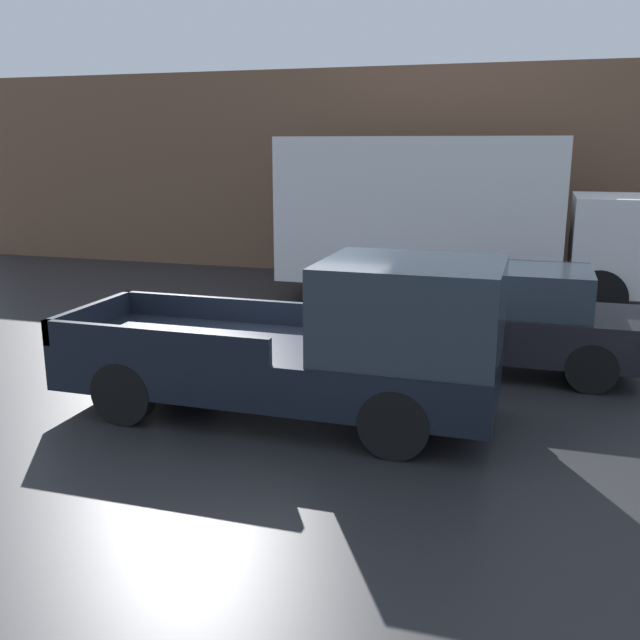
# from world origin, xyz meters

# --- Properties ---
(ground_plane) EXTENTS (60.00, 60.00, 0.00)m
(ground_plane) POSITION_xyz_m (0.00, 0.00, 0.00)
(ground_plane) COLOR #232326
(building_wall) EXTENTS (28.00, 0.15, 5.43)m
(building_wall) POSITION_xyz_m (0.00, 10.21, 2.72)
(building_wall) COLOR brown
(building_wall) RESTS_ON ground
(pickup_truck) EXTENTS (5.63, 2.02, 2.13)m
(pickup_truck) POSITION_xyz_m (0.69, -0.46, 1.00)
(pickup_truck) COLOR black
(pickup_truck) RESTS_ON ground
(car) EXTENTS (4.20, 1.84, 1.64)m
(car) POSITION_xyz_m (2.81, 2.45, 0.83)
(car) COLOR black
(car) RESTS_ON ground
(delivery_truck) EXTENTS (7.97, 2.55, 3.64)m
(delivery_truck) POSITION_xyz_m (1.30, 7.08, 1.96)
(delivery_truck) COLOR white
(delivery_truck) RESTS_ON ground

